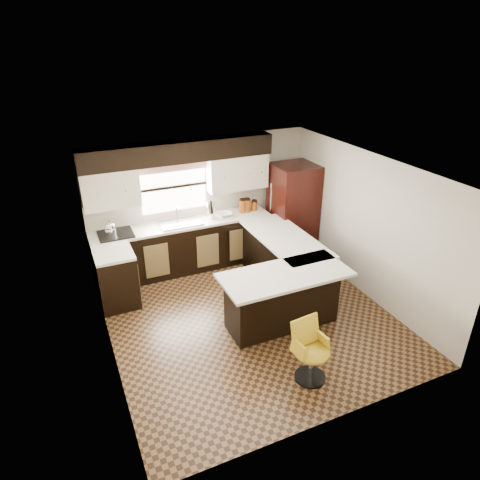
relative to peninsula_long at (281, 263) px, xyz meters
name	(u,v)px	position (x,y,z in m)	size (l,w,h in m)	color
floor	(249,317)	(-0.90, -0.62, -0.45)	(4.40, 4.40, 0.00)	#49301A
ceiling	(251,170)	(-0.90, -0.62, 1.95)	(4.40, 4.40, 0.00)	silver
wall_back	(200,201)	(-0.90, 1.58, 0.75)	(4.40, 4.40, 0.00)	beige
wall_front	(340,338)	(-0.90, -2.83, 0.75)	(4.40, 4.40, 0.00)	beige
wall_left	(102,280)	(-3.00, -0.62, 0.75)	(4.40, 4.40, 0.00)	beige
wall_right	(366,226)	(1.20, -0.62, 0.75)	(4.40, 4.40, 0.00)	beige
base_cab_back	(184,247)	(-1.35, 1.28, 0.00)	(3.30, 0.60, 0.90)	black
base_cab_left	(117,279)	(-2.70, 0.62, 0.00)	(0.60, 0.70, 0.90)	black
counter_back	(183,224)	(-1.35, 1.28, 0.47)	(3.30, 0.60, 0.04)	silver
counter_left	(113,253)	(-2.70, 0.62, 0.47)	(0.60, 0.70, 0.04)	silver
soffit	(179,151)	(-1.30, 1.40, 1.77)	(3.40, 0.35, 0.36)	black
upper_cab_left	(110,189)	(-2.52, 1.40, 1.27)	(0.94, 0.35, 0.64)	beige
upper_cab_right	(237,172)	(-0.22, 1.40, 1.27)	(1.14, 0.35, 0.64)	beige
window_pane	(174,187)	(-1.40, 1.56, 1.10)	(1.20, 0.02, 0.90)	white
valance	(173,166)	(-1.40, 1.52, 1.49)	(1.30, 0.06, 0.18)	#D19B93
sink	(181,223)	(-1.40, 1.25, 0.51)	(0.75, 0.45, 0.03)	#B2B2B7
dishwasher	(240,245)	(-0.35, 0.99, -0.02)	(0.58, 0.03, 0.78)	black
cooktop	(116,234)	(-2.55, 1.25, 0.51)	(0.58, 0.50, 0.03)	black
peninsula_long	(281,263)	(0.00, 0.00, 0.00)	(0.60, 1.95, 0.90)	black
peninsula_return	(282,299)	(-0.53, -0.97, 0.00)	(1.65, 0.60, 0.90)	black
counter_pen_long	(285,238)	(0.05, 0.00, 0.47)	(0.84, 1.95, 0.04)	silver
counter_pen_return	(285,275)	(-0.55, -1.06, 0.47)	(1.89, 0.84, 0.04)	silver
refrigerator	(293,211)	(0.78, 1.00, 0.47)	(0.79, 0.76, 1.85)	black
bar_chair	(312,353)	(-0.74, -2.15, -0.03)	(0.45, 0.45, 0.84)	gold
kettle	(110,228)	(-2.63, 1.26, 0.64)	(0.18, 0.18, 0.24)	silver
percolator	(211,210)	(-0.80, 1.28, 0.65)	(0.14, 0.14, 0.31)	silver
mixing_bowl	(225,214)	(-0.52, 1.27, 0.53)	(0.26, 0.26, 0.06)	white
canister_large	(242,206)	(-0.15, 1.30, 0.62)	(0.13, 0.13, 0.25)	#83390C
canister_med	(247,206)	(-0.06, 1.30, 0.62)	(0.14, 0.14, 0.24)	#83390C
canister_small	(254,206)	(0.10, 1.30, 0.59)	(0.12, 0.12, 0.18)	#83390C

